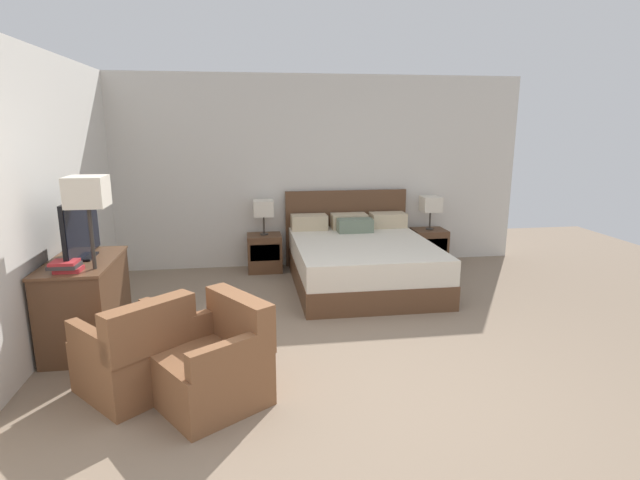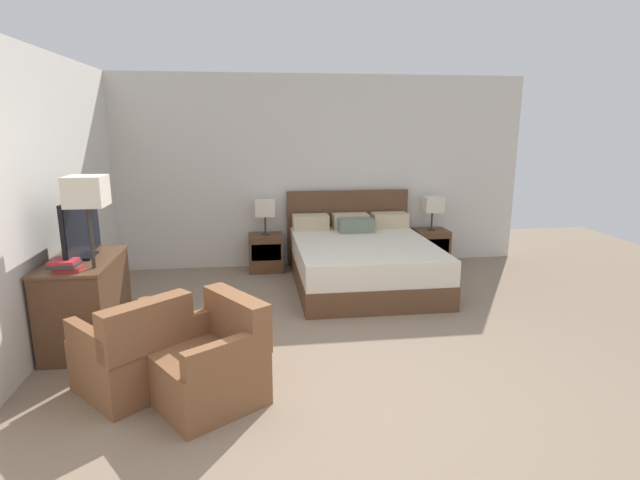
{
  "view_description": "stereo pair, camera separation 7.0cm",
  "coord_description": "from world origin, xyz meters",
  "px_view_note": "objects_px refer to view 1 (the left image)",
  "views": [
    {
      "loc": [
        -0.78,
        -3.12,
        1.98
      ],
      "look_at": [
        0.0,
        2.09,
        0.75
      ],
      "focal_mm": 28.0,
      "sensor_mm": 36.0,
      "label": 1
    },
    {
      "loc": [
        -0.71,
        -3.13,
        1.98
      ],
      "look_at": [
        0.0,
        2.09,
        0.75
      ],
      "focal_mm": 28.0,
      "sensor_mm": 36.0,
      "label": 2
    }
  ],
  "objects_px": {
    "nightstand_left": "(265,253)",
    "table_lamp_right": "(431,204)",
    "floor_lamp": "(89,209)",
    "nightstand_right": "(429,247)",
    "bed": "(361,260)",
    "tv": "(81,229)",
    "book_small_top": "(64,262)",
    "armchair_by_window": "(136,356)",
    "table_lamp_left": "(263,209)",
    "book_red_cover": "(69,270)",
    "armchair_companion": "(215,365)",
    "dresser": "(86,302)",
    "book_blue_cover": "(65,266)"
  },
  "relations": [
    {
      "from": "nightstand_right",
      "to": "table_lamp_left",
      "type": "bearing_deg",
      "value": 179.96
    },
    {
      "from": "table_lamp_left",
      "to": "book_red_cover",
      "type": "xyz_separation_m",
      "value": [
        -1.68,
        -2.5,
        -0.05
      ]
    },
    {
      "from": "nightstand_right",
      "to": "floor_lamp",
      "type": "relative_size",
      "value": 0.32
    },
    {
      "from": "book_small_top",
      "to": "bed",
      "type": "bearing_deg",
      "value": 30.91
    },
    {
      "from": "tv",
      "to": "floor_lamp",
      "type": "height_order",
      "value": "floor_lamp"
    },
    {
      "from": "table_lamp_right",
      "to": "armchair_by_window",
      "type": "bearing_deg",
      "value": -138.3
    },
    {
      "from": "book_red_cover",
      "to": "nightstand_right",
      "type": "bearing_deg",
      "value": 31.7
    },
    {
      "from": "nightstand_right",
      "to": "book_red_cover",
      "type": "distance_m",
      "value": 4.78
    },
    {
      "from": "nightstand_left",
      "to": "floor_lamp",
      "type": "relative_size",
      "value": 0.32
    },
    {
      "from": "armchair_by_window",
      "to": "armchair_companion",
      "type": "relative_size",
      "value": 1.02
    },
    {
      "from": "nightstand_left",
      "to": "book_small_top",
      "type": "distance_m",
      "value": 3.09
    },
    {
      "from": "book_blue_cover",
      "to": "book_red_cover",
      "type": "bearing_deg",
      "value": 0.0
    },
    {
      "from": "bed",
      "to": "table_lamp_right",
      "type": "relative_size",
      "value": 4.42
    },
    {
      "from": "book_red_cover",
      "to": "table_lamp_right",
      "type": "bearing_deg",
      "value": 31.72
    },
    {
      "from": "book_small_top",
      "to": "armchair_companion",
      "type": "relative_size",
      "value": 0.21
    },
    {
      "from": "bed",
      "to": "nightstand_left",
      "type": "height_order",
      "value": "bed"
    },
    {
      "from": "table_lamp_right",
      "to": "dresser",
      "type": "height_order",
      "value": "table_lamp_right"
    },
    {
      "from": "table_lamp_right",
      "to": "book_blue_cover",
      "type": "bearing_deg",
      "value": -148.46
    },
    {
      "from": "nightstand_right",
      "to": "dresser",
      "type": "relative_size",
      "value": 0.49
    },
    {
      "from": "tv",
      "to": "book_small_top",
      "type": "xyz_separation_m",
      "value": [
        -0.02,
        -0.44,
        -0.18
      ]
    },
    {
      "from": "book_red_cover",
      "to": "book_blue_cover",
      "type": "height_order",
      "value": "book_blue_cover"
    },
    {
      "from": "table_lamp_left",
      "to": "floor_lamp",
      "type": "xyz_separation_m",
      "value": [
        -1.49,
        -2.44,
        0.43
      ]
    },
    {
      "from": "armchair_by_window",
      "to": "dresser",
      "type": "bearing_deg",
      "value": 123.5
    },
    {
      "from": "table_lamp_right",
      "to": "floor_lamp",
      "type": "bearing_deg",
      "value": -147.68
    },
    {
      "from": "bed",
      "to": "armchair_companion",
      "type": "bearing_deg",
      "value": -123.5
    },
    {
      "from": "armchair_by_window",
      "to": "bed",
      "type": "bearing_deg",
      "value": 45.46
    },
    {
      "from": "table_lamp_left",
      "to": "armchair_companion",
      "type": "bearing_deg",
      "value": -98.52
    },
    {
      "from": "book_red_cover",
      "to": "book_small_top",
      "type": "relative_size",
      "value": 1.01
    },
    {
      "from": "nightstand_right",
      "to": "table_lamp_left",
      "type": "height_order",
      "value": "table_lamp_left"
    },
    {
      "from": "tv",
      "to": "table_lamp_left",
      "type": "bearing_deg",
      "value": 50.65
    },
    {
      "from": "bed",
      "to": "table_lamp_left",
      "type": "distance_m",
      "value": 1.51
    },
    {
      "from": "table_lamp_left",
      "to": "dresser",
      "type": "height_order",
      "value": "table_lamp_left"
    },
    {
      "from": "table_lamp_right",
      "to": "book_small_top",
      "type": "distance_m",
      "value": 4.77
    },
    {
      "from": "nightstand_left",
      "to": "book_red_cover",
      "type": "xyz_separation_m",
      "value": [
        -1.68,
        -2.49,
        0.56
      ]
    },
    {
      "from": "armchair_by_window",
      "to": "armchair_companion",
      "type": "xyz_separation_m",
      "value": [
        0.59,
        -0.23,
        0.0
      ]
    },
    {
      "from": "nightstand_left",
      "to": "book_red_cover",
      "type": "distance_m",
      "value": 3.06
    },
    {
      "from": "bed",
      "to": "nightstand_right",
      "type": "xyz_separation_m",
      "value": [
        1.18,
        0.77,
        -0.06
      ]
    },
    {
      "from": "nightstand_left",
      "to": "nightstand_right",
      "type": "bearing_deg",
      "value": 0.0
    },
    {
      "from": "book_small_top",
      "to": "armchair_by_window",
      "type": "xyz_separation_m",
      "value": [
        0.63,
        -0.57,
        -0.6
      ]
    },
    {
      "from": "nightstand_right",
      "to": "bed",
      "type": "bearing_deg",
      "value": -146.99
    },
    {
      "from": "table_lamp_right",
      "to": "tv",
      "type": "bearing_deg",
      "value": -153.03
    },
    {
      "from": "book_red_cover",
      "to": "book_blue_cover",
      "type": "relative_size",
      "value": 0.91
    },
    {
      "from": "bed",
      "to": "nightstand_left",
      "type": "xyz_separation_m",
      "value": [
        -1.18,
        0.77,
        -0.06
      ]
    },
    {
      "from": "nightstand_left",
      "to": "floor_lamp",
      "type": "bearing_deg",
      "value": -121.55
    },
    {
      "from": "nightstand_left",
      "to": "armchair_by_window",
      "type": "relative_size",
      "value": 0.53
    },
    {
      "from": "nightstand_left",
      "to": "table_lamp_right",
      "type": "bearing_deg",
      "value": 0.04
    },
    {
      "from": "tv",
      "to": "armchair_companion",
      "type": "relative_size",
      "value": 0.96
    },
    {
      "from": "book_small_top",
      "to": "table_lamp_left",
      "type": "bearing_deg",
      "value": 55.59
    },
    {
      "from": "bed",
      "to": "armchair_companion",
      "type": "relative_size",
      "value": 2.2
    },
    {
      "from": "dresser",
      "to": "tv",
      "type": "bearing_deg",
      "value": 88.3
    }
  ]
}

